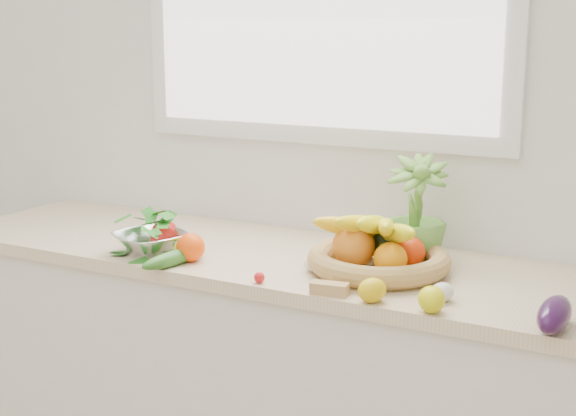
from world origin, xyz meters
The scene contains 18 objects.
back_wall centered at (0.00, 2.25, 1.35)m, with size 4.50×0.02×2.70m, color white.
counter_cabinet centered at (0.00, 1.95, 0.43)m, with size 2.20×0.58×0.86m, color silver.
countertop centered at (0.00, 1.95, 0.88)m, with size 2.24×0.62×0.04m, color beige.
orange_loose centered at (-0.18, 1.75, 0.94)m, with size 0.08×0.08×0.08m, color #FF4908.
lemon_a centered at (-0.20, 1.76, 0.93)m, with size 0.07×0.08×0.07m, color #FFF40D.
lemon_b centered at (0.43, 1.67, 0.93)m, with size 0.06×0.08×0.06m, color #E1B80C.
lemon_c centered at (0.58, 1.67, 0.93)m, with size 0.06×0.08×0.06m, color #D4D40B.
apple centered at (-0.35, 1.86, 0.94)m, with size 0.08×0.08×0.08m, color red.
ginger centered at (0.31, 1.67, 0.92)m, with size 0.10×0.04×0.03m, color tan.
garlic_a centered at (0.18, 1.83, 0.92)m, with size 0.05×0.05×0.04m, color beige.
garlic_b centered at (0.31, 1.92, 0.92)m, with size 0.05×0.05×0.04m, color white.
garlic_c centered at (0.58, 1.76, 0.92)m, with size 0.06×0.06×0.05m, color white.
eggplant centered at (0.86, 1.69, 0.94)m, with size 0.07×0.19×0.07m, color #2B0E35.
cucumber centered at (-0.20, 1.70, 0.92)m, with size 0.05×0.25×0.05m, color #235E1B.
radish centered at (0.10, 1.67, 0.92)m, with size 0.03×0.03×0.03m, color red.
potted_herb centered at (0.40, 2.06, 1.05)m, with size 0.18×0.18×0.32m, color #629B38.
fruit_basket centered at (0.34, 1.92, 0.96)m, with size 0.42×0.42×0.20m.
colander_with_spinach centered at (-0.34, 1.76, 0.96)m, with size 0.26×0.26×0.11m.
Camera 1 is at (1.13, -0.11, 1.57)m, focal length 50.00 mm.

